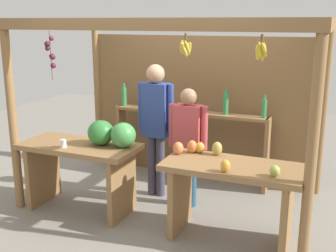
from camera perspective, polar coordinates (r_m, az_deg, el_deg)
The scene contains 7 objects.
ground_plane at distance 5.34m, azimuth 0.77°, elevation -10.02°, with size 12.00×12.00×0.00m, color gray.
market_stall at distance 5.35m, azimuth 2.56°, elevation 4.55°, with size 3.41×1.94×2.23m.
fruit_counter_left at distance 4.89m, azimuth -10.73°, elevation -3.79°, with size 1.40×0.64×1.10m.
fruit_counter_right at distance 4.26m, azimuth 8.52°, elevation -7.86°, with size 1.39×0.64×0.96m.
bottle_shelf_unit at distance 5.70m, azimuth 2.90°, elevation -0.03°, with size 2.19×0.22×1.35m.
vendor_man at distance 5.16m, azimuth -1.70°, elevation 1.08°, with size 0.48×0.23×1.69m.
vendor_woman at distance 4.90m, azimuth 2.75°, elevation -1.66°, with size 0.48×0.20×1.45m.
Camera 1 is at (1.82, -4.51, 2.20)m, focal length 44.31 mm.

